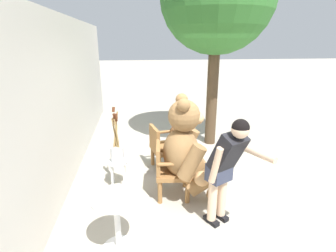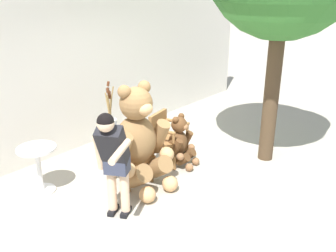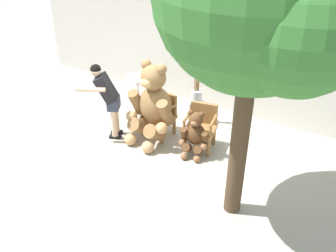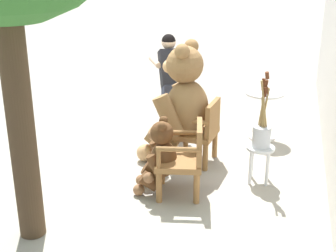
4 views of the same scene
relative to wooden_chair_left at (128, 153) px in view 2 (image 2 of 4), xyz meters
The scene contains 10 objects.
ground_plane 0.95m from the wooden_chair_left, 56.53° to the right, with size 60.00×60.00×0.00m, color #A8A091.
back_wall 2.00m from the wooden_chair_left, 75.06° to the left, with size 10.00×0.16×2.80m, color beige.
wooden_chair_left is the anchor object (origin of this frame).
wooden_chair_right 0.91m from the wooden_chair_left, ahead, with size 0.65×0.62×0.86m.
teddy_bear_large 0.43m from the wooden_chair_left, 93.13° to the right, with size 0.98×0.96×1.62m.
teddy_bear_small 0.97m from the wooden_chair_left, 17.29° to the right, with size 0.56×0.56×0.90m.
person_visitor 1.11m from the wooden_chair_left, 143.16° to the right, with size 0.67×0.70×1.53m.
white_stool 0.91m from the wooden_chair_left, 65.43° to the left, with size 0.34×0.34×0.46m.
brush_bucket 0.92m from the wooden_chair_left, 65.45° to the left, with size 0.22×0.22×0.93m.
round_side_table 1.32m from the wooden_chair_left, 145.75° to the left, with size 0.56×0.56×0.72m.
Camera 2 is at (-4.03, -3.17, 2.95)m, focal length 40.00 mm.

